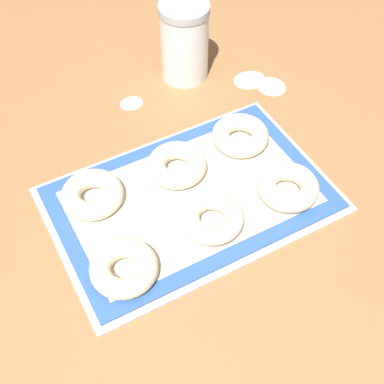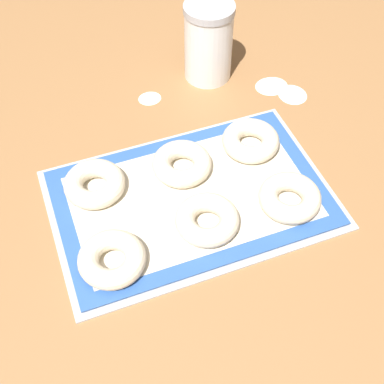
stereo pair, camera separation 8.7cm
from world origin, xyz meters
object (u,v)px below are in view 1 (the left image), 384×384
Objects in this scene: flour_canister at (184,41)px; bagel_back_center at (177,165)px; bagel_front_left at (124,268)px; bagel_front_right at (288,187)px; bagel_back_left at (92,194)px; bagel_back_right at (240,135)px; baking_tray at (192,201)px; bagel_front_center at (212,218)px.

bagel_back_center is at bearing -120.98° from flour_canister.
bagel_front_left is at bearing -128.74° from flour_canister.
bagel_front_right is at bearing -90.81° from flour_canister.
bagel_back_right is at bearing -0.09° from bagel_back_left.
baking_tray is at bearing -152.27° from bagel_back_right.
bagel_back_left is at bearing -142.02° from flour_canister.
bagel_front_center and bagel_back_left have the same top height.
bagel_back_left and bagel_back_center have the same top height.
bagel_back_center is at bearing -176.33° from bagel_back_right.
bagel_front_right is 0.22m from bagel_back_center.
bagel_front_left is (-0.18, -0.09, 0.03)m from baking_tray.
bagel_back_right reaches higher than baking_tray.
bagel_front_right is at bearing -24.99° from baking_tray.
baking_tray is 0.39m from flour_canister.
bagel_front_center is at bearing -42.45° from bagel_back_left.
bagel_front_center is at bearing -111.98° from flour_canister.
bagel_back_left is at bearing 176.60° from bagel_back_center.
baking_tray is 4.51× the size of bagel_back_right.
flour_canister reaches higher than baking_tray.
bagel_front_left is 0.18m from bagel_front_center.
bagel_back_left and bagel_back_right have the same top height.
bagel_front_center is 0.23m from bagel_back_left.
bagel_front_left and bagel_back_right have the same top height.
bagel_front_right is 0.64× the size of flour_canister.
flour_canister is at bearing 51.26° from bagel_front_left.
bagel_front_left is 0.17m from bagel_back_left.
bagel_front_center is at bearing -87.79° from baking_tray.
flour_canister is (0.17, 0.34, 0.09)m from baking_tray.
bagel_front_center is 0.22m from bagel_back_right.
bagel_front_right is at bearing 2.08° from bagel_front_left.
bagel_front_right is at bearing -2.50° from bagel_front_center.
bagel_back_left is at bearing 137.55° from bagel_front_center.
bagel_front_left is 0.56m from flour_canister.
bagel_front_right is (0.16, -0.01, 0.00)m from bagel_front_center.
bagel_front_center is (0.18, 0.02, 0.00)m from bagel_front_left.
flour_canister reaches higher than bagel_back_right.
bagel_front_right is 0.42m from flour_canister.
baking_tray is 0.18m from bagel_front_right.
bagel_back_right is at bearing 27.73° from baking_tray.
bagel_back_right is (-0.01, 0.16, 0.00)m from bagel_front_right.
baking_tray is 2.91× the size of flour_canister.
bagel_front_center is 1.00× the size of bagel_back_center.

